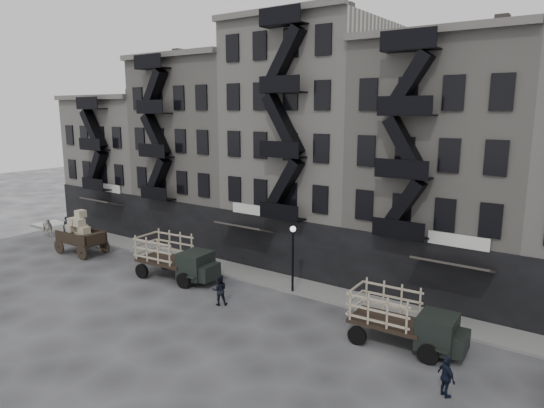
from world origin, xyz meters
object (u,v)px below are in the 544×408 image
Objects in this scene: horse at (46,227)px; policeman at (446,377)px; pedestrian_west at (67,228)px; stake_truck_west at (175,255)px; stake_truck_east at (404,316)px; pedestrian_mid at (220,290)px; wagon at (80,229)px.

horse is 1.21× the size of policeman.
horse is at bearing 158.80° from pedestrian_west.
stake_truck_west is 15.81m from stake_truck_east.
stake_truck_west reaches higher than pedestrian_mid.
wagon is 0.74× the size of stake_truck_east.
horse is at bearing 172.03° from stake_truck_west.
pedestrian_west is 1.17× the size of policeman.
horse is at bearing 168.91° from wagon.
horse is 23.02m from pedestrian_mid.
pedestrian_west is 20.88m from pedestrian_mid.
stake_truck_west is 1.09× the size of stake_truck_east.
pedestrian_mid is (-10.46, -1.34, -0.64)m from stake_truck_east.
pedestrian_mid is (20.63, -3.21, -0.08)m from pedestrian_west.
stake_truck_west reaches higher than pedestrian_west.
horse is 0.37× the size of stake_truck_east.
stake_truck_west is 3.57× the size of policeman.
horse is 0.49× the size of wagon.
stake_truck_east is 3.28× the size of policeman.
stake_truck_east is (15.81, -0.28, -0.12)m from stake_truck_west.
horse is 2.36m from pedestrian_west.
wagon is 5.34m from pedestrian_west.
stake_truck_west is 3.05× the size of pedestrian_west.
horse reaches higher than policeman.
horse is 1.12× the size of pedestrian_mid.
horse is 1.03× the size of pedestrian_west.
pedestrian_west is (-4.90, 1.88, -0.96)m from wagon.
wagon reaches higher than horse.
stake_truck_east is at bearing 145.58° from pedestrian_mid.
policeman is (36.26, -4.21, -0.02)m from horse.
pedestrian_west is (-31.09, 1.88, -0.56)m from stake_truck_east.
stake_truck_west is 15.39m from pedestrian_west.
wagon is at bearing -46.57° from pedestrian_mid.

